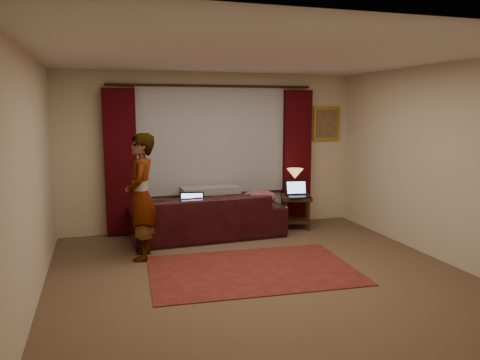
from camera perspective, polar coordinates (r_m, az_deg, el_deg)
The scene contains 20 objects.
floor at distance 5.81m, azimuth 2.55°, elevation -11.62°, with size 5.00×5.00×0.01m, color brown.
ceiling at distance 5.48m, azimuth 2.74°, elevation 14.86°, with size 5.00×5.00×0.02m, color silver.
wall_back at distance 7.88m, azimuth -3.45°, elevation 3.48°, with size 5.00×0.02×2.60m, color beige.
wall_front at distance 3.28m, azimuth 17.45°, elevation -4.17°, with size 5.00×0.02×2.60m, color beige.
wall_left at distance 5.23m, azimuth -24.16°, elevation 0.12°, with size 0.02×5.00×2.60m, color beige.
wall_right at distance 6.75m, azimuth 23.09°, elevation 1.95°, with size 0.02×5.00×2.60m, color beige.
sheer_curtain at distance 7.81m, azimuth -3.36°, elevation 4.91°, with size 2.50×0.05×1.80m, color #A0A0A7.
drape_left at distance 7.58m, azimuth -14.36°, elevation 2.11°, with size 0.50×0.14×2.30m, color #350408.
drape_right at distance 8.27m, azimuth 6.91°, elevation 2.84°, with size 0.50×0.14×2.30m, color #350408.
curtain_rod at distance 7.75m, azimuth -3.33°, elevation 11.39°, with size 0.04×0.04×3.40m, color #311F0E.
picture_frame at distance 8.56m, azimuth 10.46°, elevation 6.78°, with size 0.50×0.04×0.60m, color #B4922B.
sofa at distance 7.37m, azimuth -4.00°, elevation -3.33°, with size 2.38×1.03×0.96m, color black.
throw_blanket at distance 7.52m, azimuth -3.67°, elevation 0.71°, with size 0.95×0.38×0.11m, color gray.
clothing_pile at distance 7.49m, azimuth 2.34°, elevation -2.20°, with size 0.56×0.43×0.24m, color #7C4552.
laptop_sofa at distance 7.05m, azimuth -5.91°, elevation -2.78°, with size 0.37×0.40×0.27m, color black, non-canonical shape.
area_rug at distance 5.98m, azimuth 1.50°, elevation -10.90°, with size 2.54×1.70×0.01m, color maroon.
end_table at distance 8.00m, azimuth 6.83°, elevation -3.87°, with size 0.49×0.49×0.56m, color black.
tiffany_lamp at distance 7.98m, azimuth 6.70°, elevation -0.21°, with size 0.28×0.28×0.45m, color olive, non-canonical shape.
laptop_table at distance 7.79m, azimuth 7.13°, elevation -1.13°, with size 0.36×0.39×0.26m, color black, non-canonical shape.
person at distance 6.37m, azimuth -11.97°, elevation -2.01°, with size 0.50×0.50×1.70m, color gray.
Camera 1 is at (-1.83, -5.13, 2.00)m, focal length 35.00 mm.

